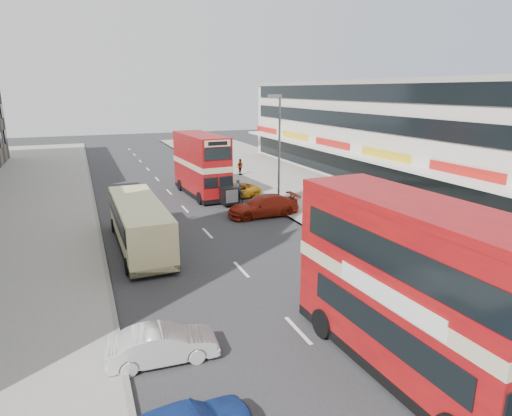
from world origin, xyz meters
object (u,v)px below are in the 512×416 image
car_right_b (234,191)px  pedestrian_far (240,167)px  coach (139,223)px  car_left_front (162,344)px  street_lamp (278,143)px  cyclist (238,196)px  bus_main (411,289)px  car_right_a (263,206)px  pedestrian_near (322,201)px  bus_second (202,165)px

car_right_b → pedestrian_far: bearing=150.5°
coach → car_left_front: (-0.77, -10.93, -0.85)m
street_lamp → cyclist: (-2.42, 1.83, -4.15)m
bus_main → car_right_a: bus_main is taller
car_right_b → pedestrian_near: 8.00m
car_left_front → bus_second: bearing=-14.9°
car_right_b → pedestrian_near: bearing=23.7°
bus_main → bus_second: size_ratio=1.08×
bus_second → car_right_a: (2.25, -7.58, -1.83)m
coach → pedestrian_near: coach is taller
coach → car_right_b: coach is taller
cyclist → car_right_b: bearing=81.6°
pedestrian_near → pedestrian_far: 15.47m
car_right_a → cyclist: cyclist is taller
street_lamp → bus_main: size_ratio=0.85×
bus_second → pedestrian_far: bus_second is taller
bus_second → car_left_front: bearing=67.6°
bus_second → car_left_front: bus_second is taller
street_lamp → bus_main: bearing=-103.2°
car_right_a → car_right_b: car_right_a is taller
bus_main → car_left_front: 7.91m
car_right_a → pedestrian_near: (3.82, -1.34, 0.34)m
bus_second → pedestrian_near: bearing=120.2°
bus_second → coach: bearing=55.3°
street_lamp → car_left_front: 20.08m
bus_second → cyclist: size_ratio=4.58×
cyclist → street_lamp: bearing=-36.6°
bus_main → coach: 15.49m
cyclist → pedestrian_far: bearing=70.0°
car_right_a → bus_main: bearing=-8.8°
pedestrian_near → pedestrian_far: (-0.39, 15.46, -0.10)m
car_right_a → car_right_b: 5.57m
car_right_a → pedestrian_near: size_ratio=2.73×
bus_main → cyclist: bus_main is taller
car_right_a → cyclist: bearing=-172.3°
pedestrian_near → coach: bearing=6.9°
street_lamp → coach: bearing=-154.5°
bus_main → pedestrian_near: size_ratio=5.24×
pedestrian_far → pedestrian_near: bearing=-120.8°
coach → car_left_front: 10.99m
street_lamp → coach: street_lamp is taller
coach → car_right_a: 9.33m
car_right_b → street_lamp: bearing=22.7°
pedestrian_near → cyclist: pedestrian_near is taller
pedestrian_near → cyclist: 6.59m
car_right_a → pedestrian_far: size_ratio=3.07×
bus_second → coach: 12.68m
car_left_front → car_right_b: size_ratio=0.83×
car_left_front → pedestrian_near: 18.51m
cyclist → car_left_front: bearing=-116.1°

